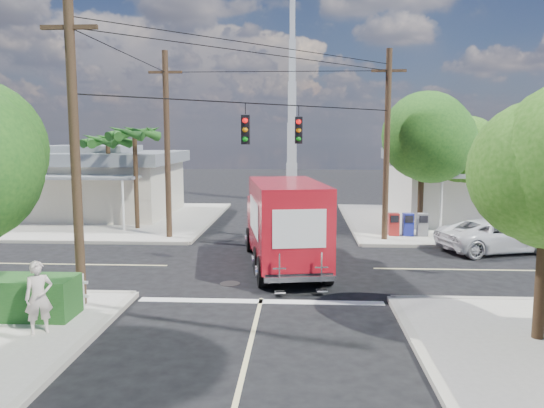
{
  "coord_description": "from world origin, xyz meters",
  "views": [
    {
      "loc": [
        1.21,
        -19.94,
        5.03
      ],
      "look_at": [
        0.0,
        2.0,
        2.2
      ],
      "focal_mm": 35.0,
      "sensor_mm": 36.0,
      "label": 1
    }
  ],
  "objects": [
    {
      "name": "parked_car",
      "position": [
        9.74,
        3.24,
        0.71
      ],
      "size": [
        5.62,
        3.8,
        1.43
      ],
      "primitive_type": "imported",
      "rotation": [
        0.0,
        0.0,
        1.87
      ],
      "color": "silver",
      "rests_on": "ground"
    },
    {
      "name": "palm_nw_front",
      "position": [
        -7.5,
        7.5,
        5.04
      ],
      "size": [
        3.01,
        3.08,
        5.59
      ],
      "color": "#422D1C",
      "rests_on": "sidewalk_nw"
    },
    {
      "name": "delivery_truck",
      "position": [
        0.58,
        0.05,
        1.7
      ],
      "size": [
        3.59,
        8.02,
        3.36
      ],
      "color": "black",
      "rests_on": "ground"
    },
    {
      "name": "palm_nw_back",
      "position": [
        -9.5,
        9.0,
        4.67
      ],
      "size": [
        3.01,
        3.08,
        5.19
      ],
      "color": "#422D1C",
      "rests_on": "sidewalk_nw"
    },
    {
      "name": "vending_boxes",
      "position": [
        6.5,
        6.2,
        0.69
      ],
      "size": [
        1.9,
        0.5,
        1.1
      ],
      "color": "maroon",
      "rests_on": "sidewalk_ne"
    },
    {
      "name": "building_nw",
      "position": [
        -12.0,
        12.46,
        2.22
      ],
      "size": [
        10.8,
        10.2,
        4.3
      ],
      "color": "beige",
      "rests_on": "sidewalk_nw"
    },
    {
      "name": "sidewalk_nw",
      "position": [
        -10.88,
        10.88,
        0.07
      ],
      "size": [
        14.12,
        14.12,
        0.14
      ],
      "color": "#ACA79C",
      "rests_on": "ground"
    },
    {
      "name": "ground",
      "position": [
        0.0,
        0.0,
        0.0
      ],
      "size": [
        120.0,
        120.0,
        0.0
      ],
      "primitive_type": "plane",
      "color": "black",
      "rests_on": "ground"
    },
    {
      "name": "road_markings",
      "position": [
        0.0,
        -1.47,
        0.01
      ],
      "size": [
        32.0,
        32.0,
        0.01
      ],
      "color": "beige",
      "rests_on": "ground"
    },
    {
      "name": "building_ne",
      "position": [
        12.5,
        11.97,
        2.32
      ],
      "size": [
        11.8,
        10.2,
        4.5
      ],
      "color": "silver",
      "rests_on": "sidewalk_ne"
    },
    {
      "name": "sidewalk_ne",
      "position": [
        10.88,
        10.88,
        0.07
      ],
      "size": [
        14.12,
        14.12,
        0.14
      ],
      "color": "#ACA79C",
      "rests_on": "ground"
    },
    {
      "name": "tree_ne_back",
      "position": [
        9.81,
        8.96,
        4.19
      ],
      "size": [
        3.77,
        3.66,
        5.82
      ],
      "color": "#422D1C",
      "rests_on": "sidewalk_ne"
    },
    {
      "name": "pedestrian",
      "position": [
        -5.28,
        -7.54,
        1.05
      ],
      "size": [
        0.8,
        0.73,
        1.83
      ],
      "primitive_type": "imported",
      "rotation": [
        0.0,
        0.0,
        0.58
      ],
      "color": "beige",
      "rests_on": "sidewalk_sw"
    },
    {
      "name": "utility_poles",
      "position": [
        -1.58,
        1.6,
        4.67
      ],
      "size": [
        12.0,
        10.68,
        9.0
      ],
      "color": "#473321",
      "rests_on": "ground"
    },
    {
      "name": "tree_ne_front",
      "position": [
        7.21,
        6.76,
        4.77
      ],
      "size": [
        4.21,
        4.14,
        6.66
      ],
      "color": "#422D1C",
      "rests_on": "sidewalk_ne"
    },
    {
      "name": "radio_tower",
      "position": [
        0.5,
        20.0,
        5.64
      ],
      "size": [
        0.8,
        0.8,
        17.0
      ],
      "color": "silver",
      "rests_on": "ground"
    }
  ]
}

